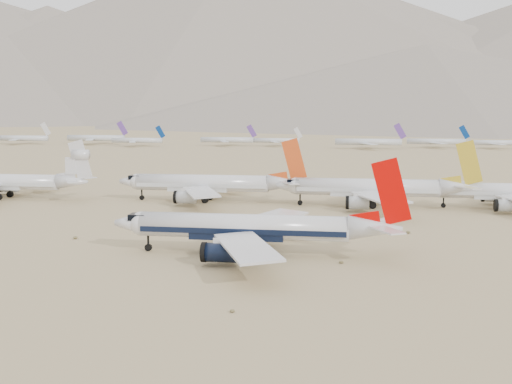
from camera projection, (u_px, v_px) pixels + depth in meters
The scene contains 8 objects.
ground at pixel (202, 261), 113.67m from camera, with size 7000.00×7000.00×0.00m, color #958057.
main_airliner at pixel (256, 228), 117.54m from camera, with size 51.90×50.69×18.31m.
row2_gold_tail at pixel (375, 188), 174.39m from camera, with size 52.03×50.89×18.53m.
row2_orange_tail at pixel (210, 184), 184.46m from camera, with size 51.99×50.86×18.55m.
row2_white_trijet at pixel (8, 182), 190.16m from camera, with size 50.38×49.24×17.85m.
distant_storage_row at pixel (343, 141), 438.16m from camera, with size 572.54×67.68×16.10m.
mountain_range at pixel (374, 45), 1693.02m from camera, with size 7354.00×3024.00×470.00m.
desert_scrub at pixel (32, 288), 95.32m from camera, with size 233.60×121.67×0.63m.
Camera 1 is at (26.33, -108.36, 26.92)m, focal length 45.00 mm.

